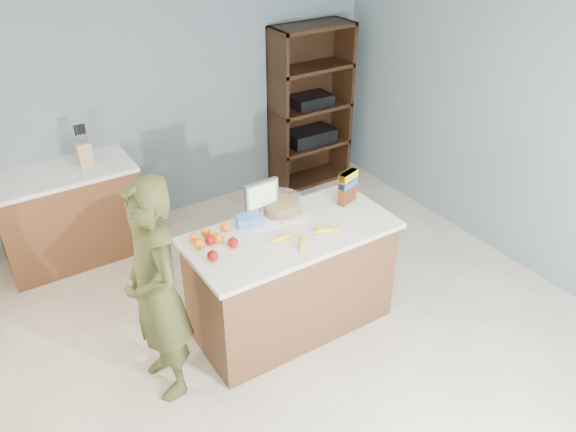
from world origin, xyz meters
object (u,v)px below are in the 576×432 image
shelving_unit (308,109)px  person (156,293)px  cereal_box (348,185)px  counter_peninsula (291,283)px  tv (262,196)px

shelving_unit → person: 3.35m
person → cereal_box: person is taller
counter_peninsula → tv: (-0.07, 0.32, 0.64)m
person → cereal_box: bearing=92.9°
shelving_unit → counter_peninsula: bearing=-127.1°
shelving_unit → tv: size_ratio=6.38×
person → tv: bearing=107.0°
counter_peninsula → person: bearing=-178.0°
shelving_unit → cereal_box: 2.16m
tv → cereal_box: size_ratio=1.06×
shelving_unit → tv: shelving_unit is taller
counter_peninsula → tv: size_ratio=5.53×
counter_peninsula → cereal_box: bearing=10.9°
tv → cereal_box: 0.69m
shelving_unit → person: (-2.62, -2.09, -0.05)m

